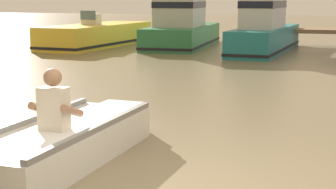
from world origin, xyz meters
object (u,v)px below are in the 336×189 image
at_px(rowboat_with_person, 65,141).
at_px(moored_boat_green, 182,26).
at_px(moored_boat_yellow, 98,36).
at_px(moored_boat_teal, 265,29).

xyz_separation_m(rowboat_with_person, moored_boat_green, (-3.22, 15.78, 0.60)).
height_order(moored_boat_yellow, moored_boat_teal, moored_boat_teal).
bearing_deg(moored_boat_green, moored_boat_yellow, -168.42).
bearing_deg(moored_boat_teal, moored_boat_yellow, 175.75).
xyz_separation_m(rowboat_with_person, moored_boat_teal, (0.37, 14.53, 0.62)).
distance_m(rowboat_with_person, moored_boat_green, 16.12).
relative_size(moored_boat_yellow, moored_boat_teal, 1.03).
relative_size(rowboat_with_person, moored_boat_yellow, 0.54).
relative_size(moored_boat_yellow, moored_boat_green, 1.06).
height_order(rowboat_with_person, moored_boat_green, moored_boat_green).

